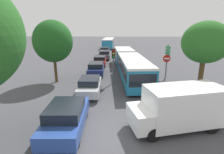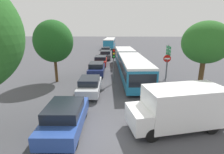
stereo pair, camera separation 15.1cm
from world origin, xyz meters
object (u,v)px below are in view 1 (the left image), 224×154
at_px(articulated_bus, 129,62).
at_px(queued_car_graphite, 105,55).
at_px(tree_left_mid, 53,43).
at_px(tree_right_near, 205,43).
at_px(queued_car_red, 100,61).
at_px(queued_car_tan, 105,51).
at_px(city_bus_rear, 109,42).
at_px(queued_car_blue, 66,117).
at_px(white_van, 180,106).
at_px(traffic_light, 113,58).
at_px(no_entry_sign, 166,65).
at_px(direction_sign_post, 168,54).
at_px(queued_car_navy, 96,69).
at_px(queued_car_silver, 90,85).

height_order(articulated_bus, queued_car_graphite, articulated_bus).
bearing_deg(tree_left_mid, tree_right_near, -16.32).
xyz_separation_m(queued_car_red, queued_car_tan, (-0.06, 10.93, 0.05)).
distance_m(city_bus_rear, queued_car_blue, 39.72).
relative_size(white_van, traffic_light, 1.57).
bearing_deg(queued_car_tan, white_van, -169.60).
bearing_deg(articulated_bus, tree_left_mid, -67.89).
xyz_separation_m(articulated_bus, no_entry_sign, (3.32, -3.96, 0.52)).
bearing_deg(queued_car_tan, tree_right_near, -160.41).
bearing_deg(white_van, no_entry_sign, -113.46).
height_order(white_van, direction_sign_post, direction_sign_post).
bearing_deg(traffic_light, queued_car_tan, -179.77).
distance_m(articulated_bus, tree_left_mid, 8.74).
bearing_deg(tree_left_mid, queued_car_blue, -67.56).
bearing_deg(tree_right_near, queued_car_tan, 111.57).
distance_m(queued_car_red, direction_sign_post, 10.09).
bearing_deg(direction_sign_post, traffic_light, 18.95).
xyz_separation_m(queued_car_navy, queued_car_red, (-0.06, 5.02, -0.02)).
distance_m(queued_car_graphite, tree_right_near, 19.38).
bearing_deg(direction_sign_post, no_entry_sign, 71.09).
relative_size(no_entry_sign, tree_right_near, 0.49).
relative_size(queued_car_red, queued_car_graphite, 0.95).
xyz_separation_m(articulated_bus, queued_car_blue, (-3.97, -12.24, -0.59)).
bearing_deg(tree_right_near, articulated_bus, 124.20).
xyz_separation_m(queued_car_silver, direction_sign_post, (7.49, 4.89, 1.87)).
relative_size(white_van, direction_sign_post, 1.48).
distance_m(city_bus_rear, queued_car_silver, 34.34).
xyz_separation_m(no_entry_sign, tree_right_near, (1.70, -3.43, 2.34)).
bearing_deg(queued_car_silver, queued_car_navy, -0.12).
height_order(queued_car_silver, traffic_light, traffic_light).
bearing_deg(queued_car_graphite, queued_car_navy, 176.73).
xyz_separation_m(queued_car_graphite, direction_sign_post, (7.45, -11.63, 1.83)).
relative_size(traffic_light, tree_left_mid, 0.57).
relative_size(city_bus_rear, queued_car_red, 2.84).
bearing_deg(queued_car_silver, white_van, -133.35).
distance_m(articulated_bus, queued_car_red, 5.73).
distance_m(city_bus_rear, traffic_light, 31.69).
xyz_separation_m(traffic_light, direction_sign_post, (5.62, 2.16, 0.07)).
distance_m(queued_car_tan, tree_left_mid, 19.47).
distance_m(city_bus_rear, no_entry_sign, 32.22).
xyz_separation_m(queued_car_blue, tree_left_mid, (-3.52, 8.52, 3.14)).
distance_m(queued_car_blue, queued_car_navy, 11.44).
relative_size(queued_car_blue, no_entry_sign, 1.56).
xyz_separation_m(queued_car_tan, white_van, (5.91, -26.93, 0.50)).
relative_size(city_bus_rear, queued_car_navy, 2.75).
bearing_deg(queued_car_tan, direction_sign_post, -157.45).
height_order(queued_car_tan, tree_left_mid, tree_left_mid).
height_order(city_bus_rear, no_entry_sign, no_entry_sign).
bearing_deg(queued_car_graphite, direction_sign_post, -149.32).
bearing_deg(city_bus_rear, tree_left_mid, 174.07).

